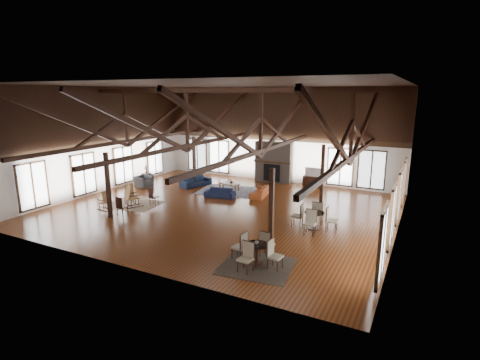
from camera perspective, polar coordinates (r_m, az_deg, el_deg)
The scene contains 31 objects.
floor at distance 18.67m, azimuth -2.61°, elevation -4.44°, with size 16.00×16.00×0.00m, color #623114.
ceiling at distance 17.81m, azimuth -2.82°, elevation 14.30°, with size 16.00×14.00×0.02m, color black.
wall_back at distance 24.28m, azimuth 5.53°, elevation 6.82°, with size 16.00×0.02×6.00m, color white.
wall_front at distance 12.50m, azimuth -18.76°, elevation 0.31°, with size 16.00×0.02×6.00m, color white.
wall_left at distance 23.00m, azimuth -20.41°, elevation 5.72°, with size 0.02×14.00×6.00m, color white.
wall_right at distance 15.71m, azimuth 23.59°, elevation 2.40°, with size 0.02×14.00×6.00m, color white.
roof_truss at distance 17.88m, azimuth -2.75°, elevation 7.97°, with size 15.60×14.07×3.14m.
post_grid at distance 18.27m, azimuth -2.66°, elevation 0.12°, with size 8.16×7.16×3.05m.
fireplace at distance 24.22m, azimuth 5.15°, elevation 2.72°, with size 2.50×0.69×2.60m.
ceiling_fan at distance 16.80m, azimuth -2.94°, elevation 6.62°, with size 1.60×1.60×0.75m.
sofa_navy_front at distance 20.70m, azimuth -3.09°, elevation -1.98°, with size 1.68×0.66×0.49m, color #151D3A.
sofa_navy_left at distance 23.34m, azimuth -6.77°, elevation -0.21°, with size 0.78×1.99×0.58m, color #141E37.
sofa_orange at distance 20.90m, azimuth 3.03°, elevation -1.78°, with size 0.72×1.83×0.53m, color #A5471F.
coffee_table at distance 21.98m, azimuth -1.67°, elevation -0.62°, with size 1.36×0.94×0.47m.
vase at distance 21.91m, azimuth -1.34°, elevation -0.25°, with size 0.18×0.18×0.19m, color #B2B2B2.
armchair at distance 23.82m, azimuth -14.50°, elevation -0.19°, with size 0.87×1.00×0.65m, color #2D2D2F.
side_table_lamp at distance 24.80m, azimuth -14.06°, elevation 0.64°, with size 0.46×0.46×1.18m.
rocking_chair_a at distance 20.35m, azimuth -16.55°, elevation -2.11°, with size 0.89×0.79×1.02m.
rocking_chair_b at distance 19.59m, azimuth -16.32°, elevation -2.42°, with size 0.84×1.04×1.19m.
rocking_chair_c at distance 19.55m, azimuth -19.84°, elevation -3.01°, with size 0.80×0.50×0.98m.
side_chair_a at distance 19.77m, azimuth -13.22°, elevation -2.22°, with size 0.44×0.44×0.90m.
side_chair_b at distance 18.28m, azimuth -17.73°, elevation -3.66°, with size 0.41×0.41×0.95m.
cafe_table_near at distance 12.74m, azimuth 2.55°, elevation -10.65°, with size 1.90×1.90×0.98m.
cafe_table_far at distance 16.16m, azimuth 11.25°, elevation -5.60°, with size 1.97×1.97×1.02m.
cup_near at distance 12.67m, azimuth 2.55°, elevation -9.49°, with size 0.13×0.13×0.10m, color #B2B2B2.
cup_far at distance 16.08m, azimuth 11.21°, elevation -4.66°, with size 0.12×0.12×0.09m, color #B2B2B2.
tv_console at distance 23.67m, azimuth 11.05°, elevation -0.15°, with size 1.20×0.45×0.60m, color black.
television at distance 23.55m, azimuth 11.11°, elevation 1.23°, with size 0.98×0.13×0.56m, color #B2B2B2.
rug_tan at distance 20.20m, azimuth -15.90°, elevation -3.56°, with size 2.61×2.05×0.01m, color tan.
rug_navy at distance 22.08m, azimuth -1.65°, elevation -1.65°, with size 3.48×2.61×0.01m, color #171640.
rug_dark at distance 12.78m, azimuth 2.61°, elevation -12.95°, with size 2.32×2.11×0.01m, color black.
Camera 1 is at (8.81, -15.47, 5.61)m, focal length 28.00 mm.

